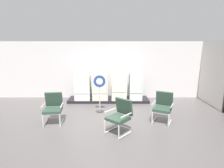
% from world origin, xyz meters
% --- Properties ---
extents(ground, '(12.00, 10.00, 0.05)m').
position_xyz_m(ground, '(0.00, 0.00, -0.03)').
color(ground, '#514C4C').
extents(back_wall, '(11.76, 0.12, 2.84)m').
position_xyz_m(back_wall, '(0.00, 3.66, 1.43)').
color(back_wall, silver).
rests_on(back_wall, ground).
extents(side_wall_right, '(0.16, 2.20, 2.84)m').
position_xyz_m(side_wall_right, '(4.66, 2.47, 1.41)').
color(side_wall_right, silver).
rests_on(side_wall_right, ground).
extents(display_plinth, '(3.84, 0.95, 0.12)m').
position_xyz_m(display_plinth, '(0.00, 3.02, 0.06)').
color(display_plinth, black).
rests_on(display_plinth, ground).
extents(refrigerator_0, '(0.72, 0.69, 1.43)m').
position_xyz_m(refrigerator_0, '(-1.21, 2.92, 0.87)').
color(refrigerator_0, white).
rests_on(refrigerator_0, display_plinth).
extents(refrigerator_1, '(0.72, 0.69, 1.45)m').
position_xyz_m(refrigerator_1, '(-0.38, 2.92, 0.88)').
color(refrigerator_1, silver).
rests_on(refrigerator_1, display_plinth).
extents(refrigerator_2, '(0.69, 0.62, 1.63)m').
position_xyz_m(refrigerator_2, '(0.50, 2.89, 0.98)').
color(refrigerator_2, silver).
rests_on(refrigerator_2, display_plinth).
extents(refrigerator_3, '(0.58, 0.73, 1.45)m').
position_xyz_m(refrigerator_3, '(1.28, 2.94, 0.89)').
color(refrigerator_3, silver).
rests_on(refrigerator_3, display_plinth).
extents(armchair_left, '(0.71, 0.75, 1.04)m').
position_xyz_m(armchair_left, '(-1.86, 0.51, 0.58)').
color(armchair_left, silver).
rests_on(armchair_left, ground).
extents(armchair_right, '(0.84, 0.88, 1.04)m').
position_xyz_m(armchair_right, '(1.96, 0.61, 0.58)').
color(armchair_right, silver).
rests_on(armchair_right, ground).
extents(armchair_center, '(0.90, 0.91, 1.04)m').
position_xyz_m(armchair_center, '(0.42, -0.22, 0.58)').
color(armchair_center, silver).
rests_on(armchair_center, ground).
extents(sign_stand, '(0.47, 0.32, 1.49)m').
position_xyz_m(sign_stand, '(-0.32, 1.54, 0.75)').
color(sign_stand, '#2D2D30').
rests_on(sign_stand, ground).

